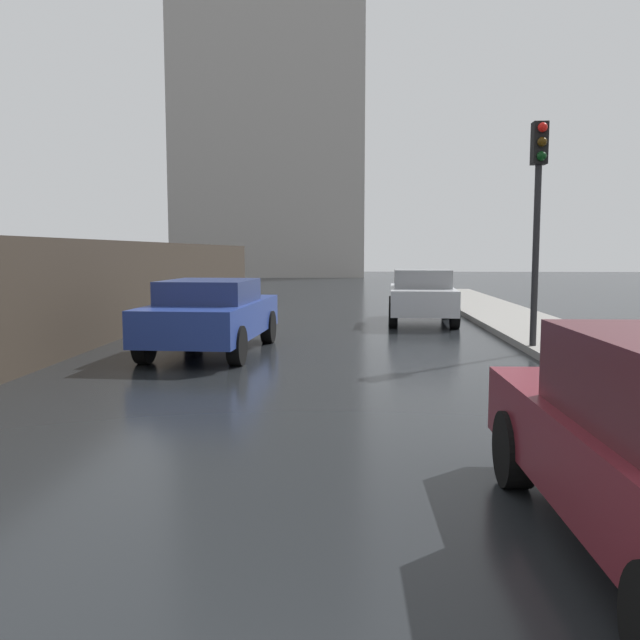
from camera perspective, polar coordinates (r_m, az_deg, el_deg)
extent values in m
cylinder|color=black|center=(5.64, 16.33, -10.61)|extent=(0.22, 0.61, 0.61)
cube|color=navy|center=(12.52, -9.24, 0.16)|extent=(2.00, 4.24, 0.62)
cube|color=navy|center=(12.32, -9.48, 2.46)|extent=(1.64, 1.98, 0.41)
cylinder|color=black|center=(11.04, -7.15, -2.20)|extent=(0.26, 0.68, 0.66)
cylinder|color=black|center=(11.52, -14.87, -2.01)|extent=(0.26, 0.68, 0.66)
cylinder|color=black|center=(13.68, -4.47, -0.59)|extent=(0.26, 0.68, 0.66)
cylinder|color=black|center=(14.07, -10.83, -0.50)|extent=(0.26, 0.68, 0.66)
cube|color=#B2B5BA|center=(17.67, 8.72, 1.79)|extent=(1.85, 3.90, 0.63)
cube|color=gray|center=(17.54, 8.77, 3.55)|extent=(1.53, 1.82, 0.46)
cylinder|color=black|center=(18.93, 6.27, 1.14)|extent=(0.26, 0.63, 0.62)
cylinder|color=black|center=(18.99, 10.79, 1.09)|extent=(0.26, 0.63, 0.62)
cylinder|color=black|center=(16.42, 6.30, 0.41)|extent=(0.26, 0.63, 0.62)
cylinder|color=black|center=(16.50, 11.50, 0.35)|extent=(0.26, 0.63, 0.62)
cylinder|color=black|center=(12.81, 18.03, 5.22)|extent=(0.12, 0.12, 3.30)
cube|color=black|center=(12.95, 18.33, 14.21)|extent=(0.26, 0.26, 0.75)
sphere|color=red|center=(12.83, 18.58, 15.42)|extent=(0.17, 0.17, 0.17)
sphere|color=#392405|center=(12.79, 18.54, 14.31)|extent=(0.17, 0.17, 0.17)
sphere|color=black|center=(12.75, 18.51, 13.20)|extent=(0.17, 0.17, 0.17)
cube|color=#9E9993|center=(51.48, -4.50, 21.44)|extent=(13.95, 6.95, 31.28)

